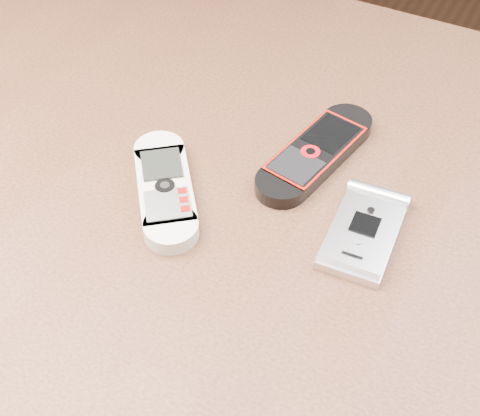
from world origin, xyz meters
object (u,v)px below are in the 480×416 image
(nokia_white, at_px, (165,188))
(nokia_black_red, at_px, (316,153))
(motorola_razr, at_px, (363,232))
(table, at_px, (236,285))

(nokia_white, bearing_deg, nokia_black_red, 8.40)
(motorola_razr, bearing_deg, nokia_white, -173.64)
(nokia_black_red, bearing_deg, table, -98.20)
(table, xyz_separation_m, nokia_white, (-0.07, -0.01, 0.11))
(table, distance_m, motorola_razr, 0.16)
(nokia_white, relative_size, motorola_razr, 1.36)
(table, relative_size, nokia_black_red, 7.45)
(motorola_razr, bearing_deg, nokia_black_red, 131.20)
(table, distance_m, nokia_white, 0.13)
(table, distance_m, nokia_black_red, 0.16)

